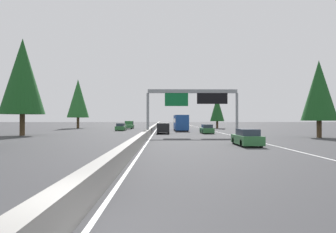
{
  "coord_description": "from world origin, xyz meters",
  "views": [
    {
      "loc": [
        -5.77,
        -1.86,
        2.35
      ],
      "look_at": [
        60.69,
        -2.87,
        2.89
      ],
      "focal_mm": 31.69,
      "sensor_mm": 36.0,
      "label": 1
    }
  ],
  "objects_px": {
    "sedan_mid_right": "(207,129)",
    "box_truck_far_left": "(184,121)",
    "minivan_near_right": "(163,128)",
    "conifer_right_near": "(319,91)",
    "sedan_mid_left": "(247,138)",
    "bus_far_right": "(181,122)",
    "sign_gantry_overhead": "(194,99)",
    "oncoming_far": "(121,127)",
    "conifer_right_mid": "(217,109)",
    "conifer_left_near": "(22,76)",
    "oncoming_near": "(129,125)",
    "conifer_left_mid": "(78,99)"
  },
  "relations": [
    {
      "from": "sign_gantry_overhead",
      "to": "oncoming_near",
      "type": "bearing_deg",
      "value": 22.62
    },
    {
      "from": "oncoming_near",
      "to": "conifer_left_mid",
      "type": "distance_m",
      "value": 15.39
    },
    {
      "from": "conifer_right_mid",
      "to": "conifer_left_near",
      "type": "bearing_deg",
      "value": 133.7
    },
    {
      "from": "sedan_mid_right",
      "to": "box_truck_far_left",
      "type": "xyz_separation_m",
      "value": [
        57.79,
        -0.29,
        0.93
      ]
    },
    {
      "from": "sedan_mid_right",
      "to": "oncoming_far",
      "type": "distance_m",
      "value": 19.51
    },
    {
      "from": "conifer_right_mid",
      "to": "conifer_left_mid",
      "type": "bearing_deg",
      "value": 88.55
    },
    {
      "from": "sedan_mid_left",
      "to": "oncoming_far",
      "type": "height_order",
      "value": "same"
    },
    {
      "from": "conifer_right_near",
      "to": "conifer_left_near",
      "type": "height_order",
      "value": "conifer_left_near"
    },
    {
      "from": "bus_far_right",
      "to": "conifer_right_mid",
      "type": "xyz_separation_m",
      "value": [
        13.5,
        -9.93,
        3.17
      ]
    },
    {
      "from": "sedan_mid_right",
      "to": "conifer_left_near",
      "type": "xyz_separation_m",
      "value": [
        -5.65,
        26.88,
        7.67
      ]
    },
    {
      "from": "sign_gantry_overhead",
      "to": "conifer_right_mid",
      "type": "height_order",
      "value": "conifer_right_mid"
    },
    {
      "from": "bus_far_right",
      "to": "conifer_left_mid",
      "type": "distance_m",
      "value": 29.39
    },
    {
      "from": "sedan_mid_right",
      "to": "bus_far_right",
      "type": "height_order",
      "value": "bus_far_right"
    },
    {
      "from": "conifer_left_near",
      "to": "conifer_left_mid",
      "type": "height_order",
      "value": "conifer_left_near"
    },
    {
      "from": "sedan_mid_left",
      "to": "box_truck_far_left",
      "type": "distance_m",
      "value": 79.52
    },
    {
      "from": "sedan_mid_left",
      "to": "conifer_right_mid",
      "type": "bearing_deg",
      "value": -7.24
    },
    {
      "from": "minivan_near_right",
      "to": "conifer_right_near",
      "type": "relative_size",
      "value": 0.51
    },
    {
      "from": "conifer_right_near",
      "to": "conifer_left_near",
      "type": "relative_size",
      "value": 0.71
    },
    {
      "from": "conifer_right_near",
      "to": "conifer_right_mid",
      "type": "bearing_deg",
      "value": 9.28
    },
    {
      "from": "sign_gantry_overhead",
      "to": "bus_far_right",
      "type": "relative_size",
      "value": 1.1
    },
    {
      "from": "sedan_mid_left",
      "to": "conifer_right_mid",
      "type": "xyz_separation_m",
      "value": [
        47.91,
        -6.09,
        4.21
      ]
    },
    {
      "from": "oncoming_near",
      "to": "conifer_left_near",
      "type": "height_order",
      "value": "conifer_left_near"
    },
    {
      "from": "conifer_right_mid",
      "to": "minivan_near_right",
      "type": "bearing_deg",
      "value": 152.64
    },
    {
      "from": "minivan_near_right",
      "to": "oncoming_near",
      "type": "bearing_deg",
      "value": 19.72
    },
    {
      "from": "oncoming_far",
      "to": "conifer_left_near",
      "type": "height_order",
      "value": "conifer_left_near"
    },
    {
      "from": "sedan_mid_left",
      "to": "bus_far_right",
      "type": "distance_m",
      "value": 34.64
    },
    {
      "from": "minivan_near_right",
      "to": "conifer_right_mid",
      "type": "height_order",
      "value": "conifer_right_mid"
    },
    {
      "from": "bus_far_right",
      "to": "box_truck_far_left",
      "type": "relative_size",
      "value": 1.35
    },
    {
      "from": "sedan_mid_right",
      "to": "conifer_right_near",
      "type": "height_order",
      "value": "conifer_right_near"
    },
    {
      "from": "conifer_left_near",
      "to": "conifer_left_mid",
      "type": "bearing_deg",
      "value": 2.81
    },
    {
      "from": "sign_gantry_overhead",
      "to": "sedan_mid_left",
      "type": "bearing_deg",
      "value": -167.99
    },
    {
      "from": "sedan_mid_right",
      "to": "minivan_near_right",
      "type": "relative_size",
      "value": 0.88
    },
    {
      "from": "sedan_mid_left",
      "to": "conifer_right_mid",
      "type": "distance_m",
      "value": 48.47
    },
    {
      "from": "sedan_mid_right",
      "to": "oncoming_near",
      "type": "xyz_separation_m",
      "value": [
        22.86,
        15.21,
        0.23
      ]
    },
    {
      "from": "bus_far_right",
      "to": "oncoming_far",
      "type": "relative_size",
      "value": 2.61
    },
    {
      "from": "sign_gantry_overhead",
      "to": "minivan_near_right",
      "type": "bearing_deg",
      "value": 31.21
    },
    {
      "from": "box_truck_far_left",
      "to": "sign_gantry_overhead",
      "type": "bearing_deg",
      "value": 177.24
    },
    {
      "from": "sign_gantry_overhead",
      "to": "oncoming_far",
      "type": "relative_size",
      "value": 2.88
    },
    {
      "from": "conifer_right_mid",
      "to": "oncoming_far",
      "type": "bearing_deg",
      "value": 123.19
    },
    {
      "from": "oncoming_near",
      "to": "conifer_right_mid",
      "type": "relative_size",
      "value": 0.69
    },
    {
      "from": "oncoming_far",
      "to": "conifer_left_near",
      "type": "xyz_separation_m",
      "value": [
        -17.47,
        11.36,
        7.67
      ]
    },
    {
      "from": "sign_gantry_overhead",
      "to": "oncoming_far",
      "type": "distance_m",
      "value": 23.03
    },
    {
      "from": "bus_far_right",
      "to": "oncoming_near",
      "type": "relative_size",
      "value": 2.05
    },
    {
      "from": "conifer_right_near",
      "to": "conifer_right_mid",
      "type": "relative_size",
      "value": 1.21
    },
    {
      "from": "conifer_left_near",
      "to": "oncoming_near",
      "type": "bearing_deg",
      "value": -22.26
    },
    {
      "from": "sedan_mid_right",
      "to": "box_truck_far_left",
      "type": "height_order",
      "value": "box_truck_far_left"
    },
    {
      "from": "sedan_mid_left",
      "to": "oncoming_near",
      "type": "xyz_separation_m",
      "value": [
        44.59,
        15.55,
        0.23
      ]
    },
    {
      "from": "sign_gantry_overhead",
      "to": "sedan_mid_left",
      "type": "relative_size",
      "value": 2.88
    },
    {
      "from": "sedan_mid_right",
      "to": "oncoming_far",
      "type": "height_order",
      "value": "same"
    },
    {
      "from": "oncoming_near",
      "to": "conifer_right_near",
      "type": "xyz_separation_m",
      "value": [
        -33.74,
        -27.69,
        4.99
      ]
    }
  ]
}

